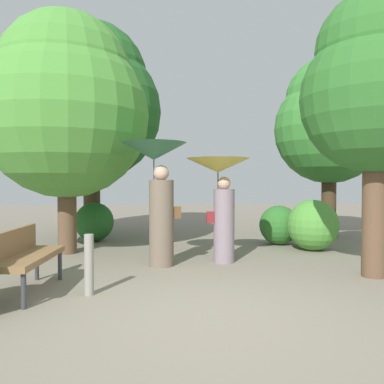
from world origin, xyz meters
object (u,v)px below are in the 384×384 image
person_right (220,187)px  tree_near_left (91,101)px  park_bench (24,254)px  tree_near_right (330,120)px  path_marker_post (89,265)px  tree_mid_left (66,104)px  tree_mid_right (376,84)px  person_left (157,181)px

person_right → tree_near_left: tree_near_left is taller
park_bench → tree_near_right: bearing=-49.4°
park_bench → tree_near_right: size_ratio=0.32×
tree_near_left → path_marker_post: (1.04, -5.76, -3.24)m
person_right → path_marker_post: 2.90m
tree_near_left → tree_mid_left: 2.85m
tree_mid_left → tree_near_left: bearing=90.6°
tree_mid_right → path_marker_post: tree_mid_right is taller
person_left → tree_near_left: tree_near_left is taller
park_bench → tree_mid_left: tree_mid_left is taller
tree_mid_left → tree_mid_right: bearing=-23.6°
park_bench → tree_mid_left: bearing=5.1°
park_bench → path_marker_post: park_bench is taller
tree_mid_left → tree_mid_right: (5.18, -2.27, -0.08)m
tree_near_right → tree_mid_right: tree_near_right is taller
tree_near_right → tree_mid_right: size_ratio=1.09×
tree_mid_right → path_marker_post: size_ratio=5.54×
tree_near_right → path_marker_post: (-5.26, -5.03, -2.67)m
person_left → tree_near_right: tree_near_right is taller
park_bench → tree_mid_left: 3.77m
person_left → park_bench: bearing=126.8°
tree_near_right → tree_mid_left: 6.60m
person_right → tree_mid_left: size_ratio=0.39×
path_marker_post → person_right: bearing=44.4°
person_right → tree_near_left: (-3.00, 3.85, 2.28)m
person_left → tree_near_left: 4.98m
tree_mid_right → path_marker_post: 4.93m
person_right → park_bench: bearing=116.8°
park_bench → person_left: bearing=-46.0°
person_left → path_marker_post: size_ratio=2.71×
person_right → park_bench: person_right is taller
tree_near_left → path_marker_post: bearing=-79.7°
person_left → path_marker_post: bearing=148.7°
tree_near_left → tree_mid_right: bearing=-44.1°
person_right → park_bench: 3.42m
tree_near_right → person_right: bearing=-136.7°
tree_mid_left → path_marker_post: bearing=-71.2°
tree_near_right → path_marker_post: tree_near_right is taller
person_right → tree_mid_left: (-2.97, 1.06, 1.66)m
tree_near_left → tree_near_right: 6.37m
person_left → park_bench: (-1.70, -1.52, -0.95)m
tree_mid_right → tree_mid_left: bearing=156.4°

